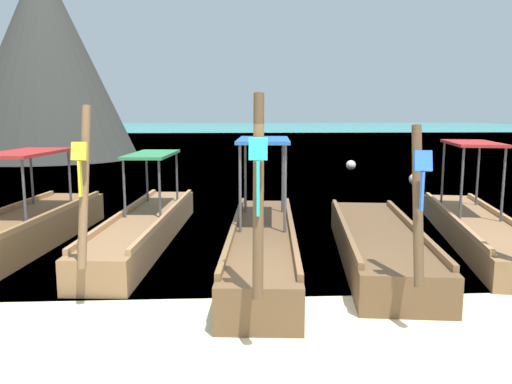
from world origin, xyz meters
TOP-DOWN VIEW (x-y plane):
  - ground at (0.00, 0.00)m, footprint 120.00×120.00m
  - sea_water at (0.00, 61.02)m, footprint 120.00×120.00m
  - longtail_boat_orange_ribbon at (-4.55, 3.47)m, footprint 1.88×7.38m
  - longtail_boat_yellow_ribbon at (-2.19, 4.25)m, footprint 1.50×6.77m
  - longtail_boat_turquoise_ribbon at (0.10, 2.67)m, footprint 1.57×6.38m
  - longtail_boat_blue_ribbon at (2.17, 2.77)m, footprint 1.99×5.85m
  - longtail_boat_pink_ribbon at (4.51, 3.86)m, footprint 2.34×6.49m
  - karst_rock at (-10.97, 24.28)m, footprint 9.89×9.89m
  - mooring_buoy_near at (6.23, 12.01)m, footprint 0.44×0.44m
  - mooring_buoy_far at (5.08, 17.05)m, footprint 0.45×0.45m

SIDE VIEW (x-z plane):
  - ground at x=0.00m, z-range 0.00..0.00m
  - sea_water at x=0.00m, z-range 0.00..0.00m
  - mooring_buoy_near at x=6.23m, z-range 0.00..0.45m
  - mooring_buoy_far at x=5.08m, z-range 0.00..0.45m
  - longtail_boat_blue_ribbon at x=2.17m, z-range -0.94..1.54m
  - longtail_boat_pink_ribbon at x=4.51m, z-range -1.02..1.67m
  - longtail_boat_yellow_ribbon at x=-2.19m, z-range -1.02..1.71m
  - longtail_boat_turquoise_ribbon at x=0.10m, z-range -1.05..1.80m
  - longtail_boat_orange_ribbon at x=-4.55m, z-range -1.05..1.79m
  - karst_rock at x=-10.97m, z-range -0.25..11.05m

